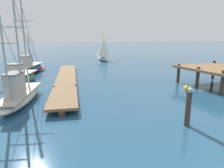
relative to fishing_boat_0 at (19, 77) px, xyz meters
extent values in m
cube|color=brown|center=(4.10, -0.16, -0.29)|extent=(2.98, 17.39, 0.16)
cylinder|color=#3D3023|center=(3.51, -8.79, -0.51)|extent=(0.36, 0.36, 0.29)
cylinder|color=#3D3023|center=(3.90, -3.04, -0.51)|extent=(0.36, 0.36, 0.29)
cylinder|color=#3D3023|center=(4.30, 2.72, -0.51)|extent=(0.36, 0.36, 0.29)
cylinder|color=#3D3023|center=(4.70, 8.48, -0.51)|extent=(0.36, 0.36, 0.29)
cube|color=#333338|center=(3.07, -3.56, -0.17)|extent=(0.13, 0.21, 0.08)
cube|color=#333338|center=(4.66, -3.67, -0.17)|extent=(0.13, 0.21, 0.08)
ellipsoid|color=#337556|center=(0.02, 0.07, -0.15)|extent=(3.14, 5.02, 1.01)
cube|color=#B2AD9E|center=(0.02, 0.07, 0.32)|extent=(2.78, 4.50, 0.08)
cube|color=#B7B2A8|center=(-0.14, -0.61, 0.81)|extent=(1.38, 1.33, 0.90)
cube|color=#3D3D42|center=(-0.14, -0.61, 1.29)|extent=(1.49, 1.44, 0.06)
cylinder|color=#B2ADA3|center=(0.07, 0.29, 3.31)|extent=(0.11, 0.11, 5.91)
cylinder|color=#B2ADA3|center=(0.07, 0.29, 4.32)|extent=(1.88, 0.50, 0.06)
cylinder|color=#333338|center=(0.43, 1.85, 3.61)|extent=(0.72, 3.00, 4.37)
ellipsoid|color=navy|center=(0.09, 6.32, -0.18)|extent=(3.22, 6.96, 0.96)
cube|color=#B2AD9E|center=(0.09, 6.32, 0.26)|extent=(2.86, 6.26, 0.08)
cube|color=#B21E19|center=(0.09, 6.32, -0.39)|extent=(3.21, 6.84, 0.08)
cube|color=#B7B2A8|center=(-0.13, 5.33, 0.87)|extent=(1.29, 1.93, 1.14)
cube|color=#3D3D42|center=(-0.13, 5.33, 1.48)|extent=(1.39, 2.08, 0.06)
cylinder|color=#B2ADA3|center=(0.16, 6.65, 2.19)|extent=(0.11, 0.11, 3.77)
cylinder|color=#B2ADA3|center=(0.16, 6.65, 3.12)|extent=(1.61, 0.41, 0.06)
cylinder|color=#333338|center=(0.38, 7.64, 2.38)|extent=(0.45, 1.93, 2.79)
ellipsoid|color=silver|center=(1.05, -5.60, -0.30)|extent=(2.37, 6.32, 0.71)
cube|color=#B2AD9E|center=(1.05, -5.60, 0.02)|extent=(2.10, 5.69, 0.08)
cube|color=#B7B2A8|center=(0.91, -6.52, 0.73)|extent=(1.01, 1.64, 1.36)
cube|color=#3D3D42|center=(0.91, -6.52, 1.44)|extent=(1.09, 1.77, 0.06)
cylinder|color=#B2ADA3|center=(1.10, -5.29, 3.24)|extent=(0.11, 0.11, 6.36)
cylinder|color=#B2ADA3|center=(1.10, -5.29, 4.13)|extent=(1.29, 0.26, 0.06)
cylinder|color=#333338|center=(1.36, -3.60, 3.55)|extent=(0.53, 3.27, 4.70)
cylinder|color=#B2ADA3|center=(1.31, -3.92, 3.08)|extent=(0.11, 0.11, 6.04)
cylinder|color=#B2ADA3|center=(1.31, -3.92, 4.59)|extent=(1.29, 0.26, 0.06)
cylinder|color=#333338|center=(1.56, -2.31, 3.38)|extent=(0.50, 3.10, 4.47)
cylinder|color=#B2ADA3|center=(0.77, -7.43, 2.34)|extent=(0.11, 0.11, 4.56)
cylinder|color=#B2ADA3|center=(0.77, -7.43, 3.20)|extent=(1.29, 0.26, 0.06)
cylinder|color=#333338|center=(0.96, -6.21, 2.57)|extent=(0.38, 2.35, 3.38)
cube|color=brown|center=(16.96, -4.93, 0.86)|extent=(6.04, 6.16, 0.20)
cylinder|color=#3D3023|center=(15.01, -7.54, 0.25)|extent=(0.28, 0.28, 1.82)
cylinder|color=#3D3023|center=(14.39, -2.91, 0.21)|extent=(0.28, 0.28, 1.73)
cylinder|color=#3D3023|center=(18.91, -2.31, 0.27)|extent=(0.28, 0.28, 1.85)
cylinder|color=#3D3023|center=(14.70, -5.23, 0.23)|extent=(0.28, 0.28, 1.77)
cylinder|color=#3D3023|center=(9.31, -11.45, 0.18)|extent=(0.26, 0.26, 1.67)
cylinder|color=#28282D|center=(9.31, -11.45, 0.99)|extent=(0.30, 0.30, 0.06)
cylinder|color=gold|center=(9.29, -11.43, 1.05)|extent=(0.01, 0.01, 0.07)
cylinder|color=gold|center=(9.33, -11.46, 1.05)|extent=(0.01, 0.01, 0.07)
ellipsoid|color=white|center=(9.31, -11.45, 1.16)|extent=(0.27, 0.30, 0.13)
ellipsoid|color=silver|center=(9.25, -11.43, 1.17)|extent=(0.17, 0.21, 0.09)
ellipsoid|color=#383838|center=(9.19, -11.52, 1.16)|extent=(0.06, 0.07, 0.04)
ellipsoid|color=silver|center=(9.34, -11.49, 1.17)|extent=(0.17, 0.21, 0.09)
ellipsoid|color=#383838|center=(9.27, -11.58, 1.16)|extent=(0.06, 0.07, 0.04)
cone|color=white|center=(9.22, -11.56, 1.16)|extent=(0.10, 0.11, 0.07)
sphere|color=white|center=(9.38, -11.35, 1.24)|extent=(0.08, 0.08, 0.08)
cone|color=gold|center=(9.41, -11.31, 1.24)|extent=(0.05, 0.05, 0.02)
sphere|color=yellow|center=(13.19, -6.00, -0.41)|extent=(0.49, 0.49, 0.49)
torus|color=black|center=(13.19, -6.00, -0.17)|extent=(0.14, 0.02, 0.14)
ellipsoid|color=silver|center=(11.54, 17.18, -0.36)|extent=(1.58, 4.86, 0.60)
cylinder|color=#B2ADA3|center=(11.53, 17.28, 2.02)|extent=(0.08, 0.08, 4.15)
cone|color=silver|center=(11.57, 16.93, 1.81)|extent=(2.97, 2.65, 3.76)
camera|label=1|loc=(3.55, -18.98, 3.45)|focal=31.53mm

